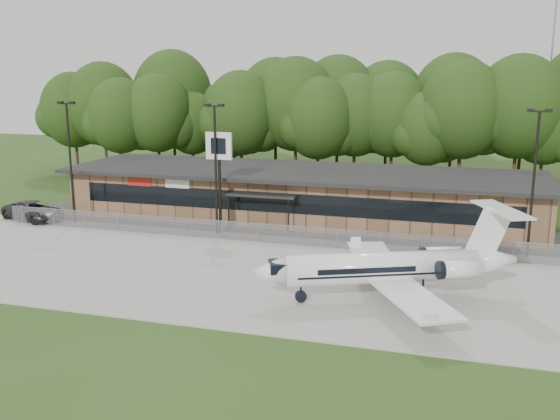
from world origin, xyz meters
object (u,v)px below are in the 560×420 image
(terminal, at_px, (302,193))
(business_jet, at_px, (392,268))
(suv, at_px, (34,211))
(pole_sign, at_px, (219,157))

(terminal, relative_size, business_jet, 2.70)
(business_jet, height_order, suv, business_jet)
(pole_sign, bearing_deg, business_jet, -36.25)
(terminal, height_order, suv, terminal)
(business_jet, bearing_deg, pole_sign, 119.11)
(business_jet, bearing_deg, terminal, 94.60)
(business_jet, distance_m, suv, 33.66)
(suv, bearing_deg, pole_sign, -72.45)
(suv, bearing_deg, terminal, -54.83)
(pole_sign, bearing_deg, suv, -178.06)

